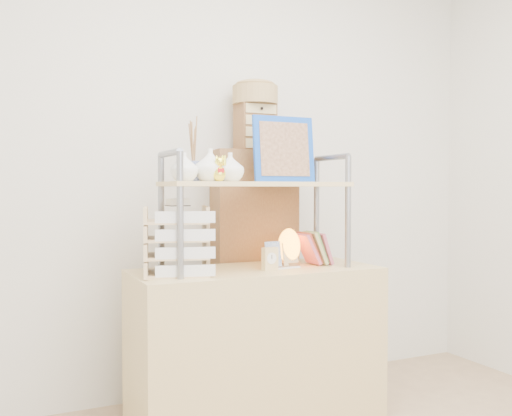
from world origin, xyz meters
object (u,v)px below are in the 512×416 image
Objects in this scene: letter_tray at (178,245)px; salt_lamp at (289,247)px; desk at (256,345)px; cabinet at (254,272)px.

salt_lamp is at bearing 2.95° from letter_tray.
desk is at bearing -179.64° from salt_lamp.
cabinet is at bearing 67.06° from desk.
desk is 0.51m from salt_lamp.
cabinet reaches higher than letter_tray.
letter_tray reaches higher than desk.
cabinet reaches higher than salt_lamp.
desk is 6.28× the size of salt_lamp.
desk is 0.89× the size of cabinet.
cabinet is 0.41m from salt_lamp.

